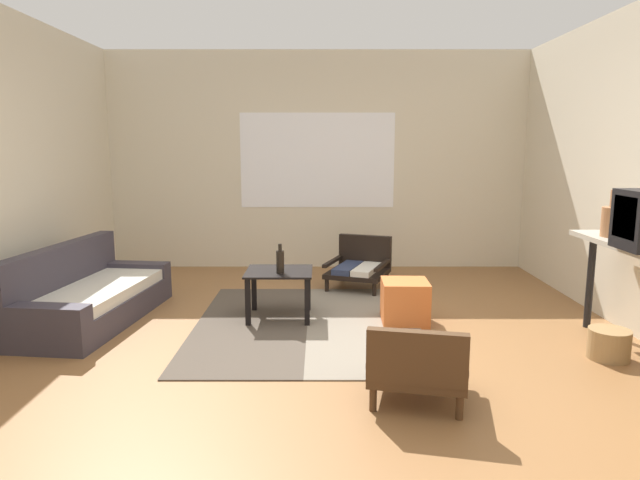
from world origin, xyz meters
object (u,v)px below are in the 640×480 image
(ottoman_orange, at_px, (406,302))
(glass_bottle, at_px, (282,261))
(couch, at_px, (90,297))
(clay_vase, at_px, (618,219))
(wicker_basket, at_px, (611,344))
(armchair_by_window, at_px, (361,265))
(armchair_striped_foreground, at_px, (419,364))
(coffee_table, at_px, (281,280))

(ottoman_orange, relative_size, glass_bottle, 1.55)
(couch, xyz_separation_m, glass_bottle, (1.71, -0.02, 0.33))
(couch, xyz_separation_m, clay_vase, (4.35, -0.49, 0.76))
(ottoman_orange, height_order, glass_bottle, glass_bottle)
(ottoman_orange, xyz_separation_m, wicker_basket, (1.37, -0.85, -0.08))
(armchair_by_window, bearing_deg, couch, -153.87)
(armchair_striped_foreground, distance_m, wicker_basket, 1.68)
(couch, relative_size, wicker_basket, 6.13)
(coffee_table, distance_m, glass_bottle, 0.22)
(glass_bottle, bearing_deg, clay_vase, -10.03)
(couch, relative_size, armchair_by_window, 2.25)
(glass_bottle, bearing_deg, couch, 179.37)
(coffee_table, bearing_deg, armchair_striped_foreground, -60.36)
(wicker_basket, bearing_deg, glass_bottle, 160.47)
(armchair_striped_foreground, height_order, ottoman_orange, armchair_striped_foreground)
(coffee_table, bearing_deg, ottoman_orange, -6.05)
(armchair_striped_foreground, relative_size, clay_vase, 1.86)
(couch, height_order, armchair_by_window, couch)
(armchair_striped_foreground, relative_size, wicker_basket, 2.30)
(coffee_table, relative_size, glass_bottle, 2.28)
(ottoman_orange, bearing_deg, coffee_table, 173.95)
(armchair_by_window, height_order, armchair_striped_foreground, armchair_by_window)
(coffee_table, height_order, armchair_striped_foreground, armchair_striped_foreground)
(coffee_table, distance_m, clay_vase, 2.79)
(coffee_table, height_order, armchair_by_window, armchair_by_window)
(armchair_striped_foreground, bearing_deg, couch, 148.87)
(coffee_table, xyz_separation_m, clay_vase, (2.66, -0.57, 0.63))
(ottoman_orange, distance_m, wicker_basket, 1.61)
(couch, bearing_deg, glass_bottle, -0.63)
(ottoman_orange, bearing_deg, armchair_by_window, 103.70)
(couch, height_order, armchair_striped_foreground, couch)
(armchair_striped_foreground, distance_m, glass_bottle, 1.86)
(couch, distance_m, ottoman_orange, 2.80)
(armchair_striped_foreground, height_order, clay_vase, clay_vase)
(couch, xyz_separation_m, wicker_basket, (4.17, -0.89, -0.10))
(armchair_striped_foreground, bearing_deg, clay_vase, 32.97)
(clay_vase, bearing_deg, ottoman_orange, 163.89)
(armchair_by_window, distance_m, armchair_striped_foreground, 2.82)
(clay_vase, bearing_deg, wicker_basket, -114.69)
(coffee_table, relative_size, armchair_by_window, 0.73)
(armchair_by_window, height_order, ottoman_orange, armchair_by_window)
(couch, distance_m, armchair_striped_foreground, 3.09)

